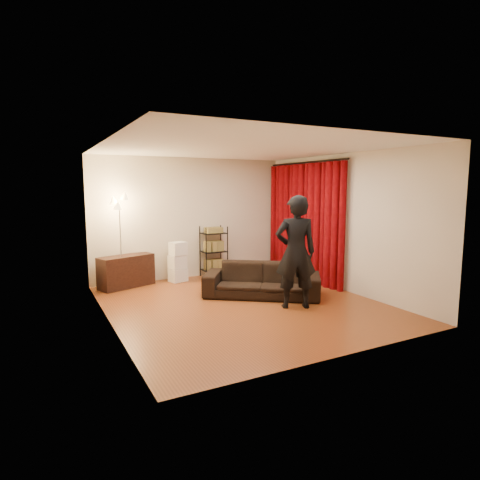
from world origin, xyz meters
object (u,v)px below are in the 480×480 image
sofa (262,280)px  storage_boxes (178,262)px  wire_shelf (214,251)px  floor_lamp (121,242)px  media_cabinet (126,271)px  person (296,252)px

sofa → storage_boxes: storage_boxes is taller
wire_shelf → floor_lamp: size_ratio=0.61×
sofa → wire_shelf: (-0.11, 1.98, 0.27)m
storage_boxes → floor_lamp: (-1.21, -0.06, 0.51)m
media_cabinet → sofa: bearing=-62.4°
wire_shelf → media_cabinet: bearing=172.8°
sofa → person: person is taller
person → floor_lamp: person is taller
media_cabinet → person: bearing=-71.3°
person → media_cabinet: (-2.25, 2.79, -0.63)m
person → storage_boxes: person is taller
media_cabinet → wire_shelf: size_ratio=0.97×
sofa → floor_lamp: floor_lamp is taller
sofa → floor_lamp: bearing=176.5°
storage_boxes → floor_lamp: size_ratio=0.46×
media_cabinet → floor_lamp: size_ratio=0.59×
person → wire_shelf: (-0.25, 2.86, -0.38)m
media_cabinet → wire_shelf: 2.02m
media_cabinet → floor_lamp: bearing=-158.2°
person → media_cabinet: bearing=-28.8°
sofa → person: bearing=-45.3°
sofa → person: (0.14, -0.87, 0.65)m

